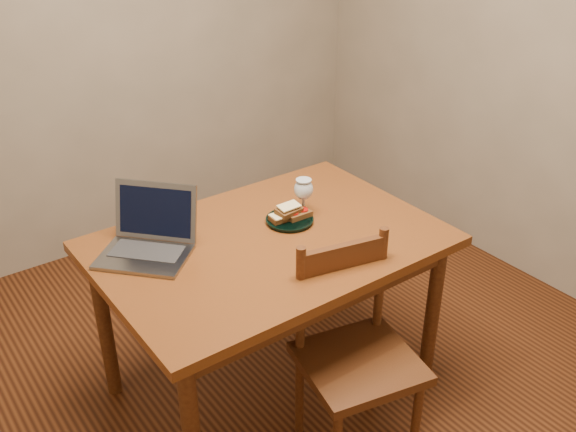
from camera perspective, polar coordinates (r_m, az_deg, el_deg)
floor at (r=2.93m, az=-0.19°, el=-14.67°), size 3.20×3.20×0.02m
back_wall at (r=3.64m, az=-15.99°, el=16.43°), size 3.20×0.02×2.60m
right_wall at (r=3.42m, az=22.93°, el=14.61°), size 0.02×3.20×2.60m
table at (r=2.52m, az=-1.66°, el=-3.74°), size 1.30×0.90×0.74m
chair at (r=2.38m, az=6.12°, el=-11.55°), size 0.48×0.47×0.44m
plate at (r=2.58m, az=0.15°, el=-0.38°), size 0.19×0.19×0.02m
sandwich_cheese at (r=2.56m, az=-0.56°, el=-0.05°), size 0.10×0.06×0.03m
sandwich_tomato at (r=2.59m, az=0.93°, el=0.24°), size 0.10×0.06×0.03m
sandwich_top at (r=2.57m, az=0.09°, el=0.57°), size 0.11×0.07×0.03m
milk_glass at (r=2.63m, az=1.39°, el=1.78°), size 0.08×0.08×0.15m
laptop at (r=2.43m, az=-12.21°, el=-1.64°), size 0.43×0.43×0.23m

